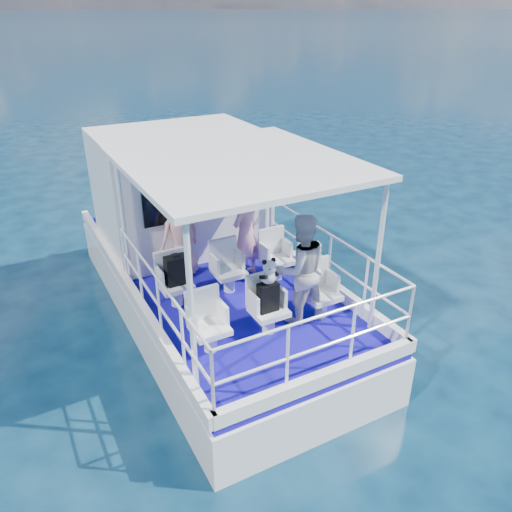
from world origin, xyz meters
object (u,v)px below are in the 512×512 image
at_px(passenger_stbd_aft, 301,269).
at_px(backpack_center, 268,297).
at_px(panda, 269,271).
at_px(passenger_port_fwd, 180,235).

distance_m(passenger_stbd_aft, backpack_center, 0.64).
relative_size(passenger_stbd_aft, panda, 4.56).
xyz_separation_m(passenger_port_fwd, passenger_stbd_aft, (1.02, -2.11, 0.10)).
relative_size(passenger_stbd_aft, backpack_center, 3.91).
xyz_separation_m(passenger_port_fwd, backpack_center, (0.43, -2.22, -0.14)).
bearing_deg(panda, passenger_stbd_aft, 9.15).
bearing_deg(passenger_port_fwd, backpack_center, 89.75).
height_order(passenger_stbd_aft, backpack_center, passenger_stbd_aft).
height_order(passenger_port_fwd, panda, passenger_port_fwd).
bearing_deg(passenger_port_fwd, panda, 90.27).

